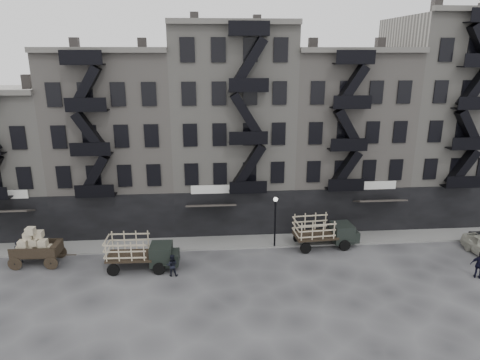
{
  "coord_description": "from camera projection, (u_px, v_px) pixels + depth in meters",
  "views": [
    {
      "loc": [
        -2.27,
        -28.31,
        15.15
      ],
      "look_at": [
        0.34,
        4.0,
        5.31
      ],
      "focal_mm": 32.0,
      "sensor_mm": 36.0,
      "label": 1
    }
  ],
  "objects": [
    {
      "name": "wagon",
      "position": [
        34.0,
        243.0,
        31.17
      ],
      "size": [
        3.61,
        2.05,
        3.0
      ],
      "rotation": [
        0.0,
        0.0,
        -0.04
      ],
      "color": "black",
      "rests_on": "ground"
    },
    {
      "name": "building_east",
      "position": [
        445.0,
        119.0,
        39.88
      ],
      "size": [
        10.0,
        11.35,
        19.2
      ],
      "color": "gray",
      "rests_on": "ground"
    },
    {
      "name": "ground",
      "position": [
        240.0,
        264.0,
        31.58
      ],
      "size": [
        140.0,
        140.0,
        0.0
      ],
      "primitive_type": "plane",
      "color": "#38383A",
      "rests_on": "ground"
    },
    {
      "name": "sidewalk",
      "position": [
        236.0,
        242.0,
        35.14
      ],
      "size": [
        55.0,
        2.5,
        0.15
      ],
      "primitive_type": "cube",
      "color": "slate",
      "rests_on": "ground"
    },
    {
      "name": "pedestrian_west",
      "position": [
        19.0,
        252.0,
        31.62
      ],
      "size": [
        0.73,
        0.62,
        1.71
      ],
      "primitive_type": "imported",
      "rotation": [
        0.0,
        0.0,
        0.4
      ],
      "color": "black",
      "rests_on": "ground"
    },
    {
      "name": "building_center",
      "position": [
        231.0,
        128.0,
        38.48
      ],
      "size": [
        10.0,
        11.35,
        18.2
      ],
      "color": "gray",
      "rests_on": "ground"
    },
    {
      "name": "lamp_post",
      "position": [
        275.0,
        215.0,
        33.48
      ],
      "size": [
        0.36,
        0.36,
        4.28
      ],
      "color": "black",
      "rests_on": "ground"
    },
    {
      "name": "policeman",
      "position": [
        480.0,
        265.0,
        29.45
      ],
      "size": [
        1.24,
        0.96,
        1.96
      ],
      "primitive_type": "imported",
      "rotation": [
        0.0,
        0.0,
        2.65
      ],
      "color": "black",
      "rests_on": "ground"
    },
    {
      "name": "stake_truck_east",
      "position": [
        324.0,
        230.0,
        34.07
      ],
      "size": [
        5.25,
        2.45,
        2.57
      ],
      "rotation": [
        0.0,
        0.0,
        0.07
      ],
      "color": "black",
      "rests_on": "ground"
    },
    {
      "name": "pedestrian_mid",
      "position": [
        172.0,
        265.0,
        29.8
      ],
      "size": [
        0.83,
        0.67,
        1.61
      ],
      "primitive_type": "imported",
      "rotation": [
        0.0,
        0.0,
        3.06
      ],
      "color": "black",
      "rests_on": "ground"
    },
    {
      "name": "stake_truck_west",
      "position": [
        140.0,
        250.0,
        30.6
      ],
      "size": [
        5.14,
        2.25,
        2.55
      ],
      "rotation": [
        0.0,
        0.0,
        -0.03
      ],
      "color": "black",
      "rests_on": "ground"
    },
    {
      "name": "building_mideast",
      "position": [
        339.0,
        137.0,
        39.54
      ],
      "size": [
        10.0,
        11.35,
        16.2
      ],
      "color": "gray",
      "rests_on": "ground"
    },
    {
      "name": "building_west",
      "position": [
        5.0,
        159.0,
        37.67
      ],
      "size": [
        10.0,
        11.35,
        13.2
      ],
      "color": "gray",
      "rests_on": "ground"
    },
    {
      "name": "building_midwest",
      "position": [
        119.0,
        140.0,
        38.0
      ],
      "size": [
        10.0,
        11.35,
        16.2
      ],
      "color": "gray",
      "rests_on": "ground"
    }
  ]
}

